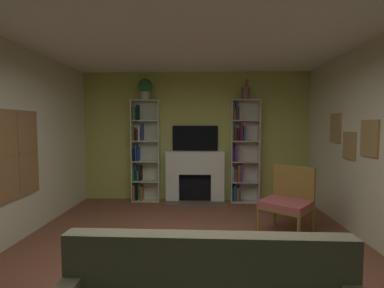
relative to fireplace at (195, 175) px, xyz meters
name	(u,v)px	position (x,y,z in m)	size (l,w,h in m)	color
ground_plane	(188,278)	(0.00, -3.07, -0.58)	(7.67, 7.67, 0.00)	brown
wall_back_accent	(195,137)	(0.00, 0.16, 0.81)	(4.97, 0.06, 2.76)	#B4BA5C
ceiling	(187,10)	(0.00, -3.07, 2.22)	(4.97, 6.51, 0.06)	white
fireplace	(195,175)	(0.00, 0.00, 0.00)	(1.34, 0.55, 1.08)	white
tv	(195,138)	(0.00, 0.10, 0.78)	(0.97, 0.06, 0.54)	black
bookshelf_left	(143,153)	(-1.12, 0.02, 0.45)	(0.59, 0.28, 2.16)	beige
bookshelf_right	(241,153)	(0.98, 0.02, 0.48)	(0.59, 0.28, 2.16)	beige
potted_plant	(145,88)	(-1.05, -0.02, 1.84)	(0.30, 0.30, 0.44)	beige
vase_with_flowers	(246,93)	(1.05, -0.02, 1.73)	(0.15, 0.15, 0.43)	#844B4F
armchair	(288,199)	(1.44, -1.78, -0.04)	(0.88, 0.87, 1.01)	olive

